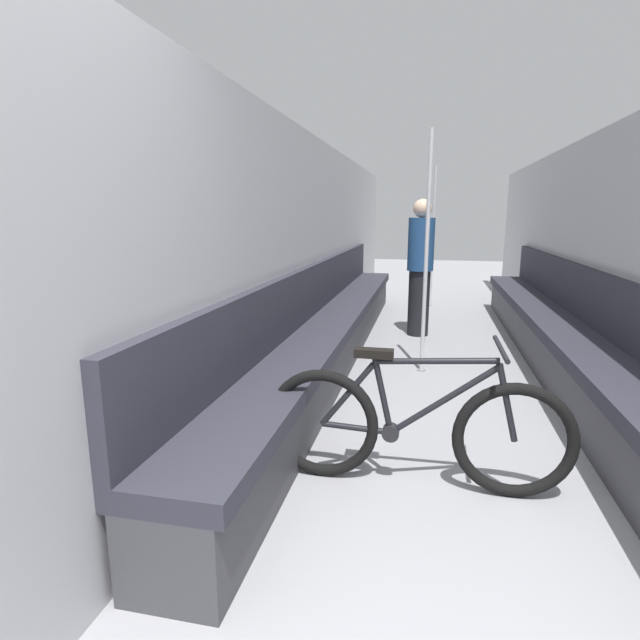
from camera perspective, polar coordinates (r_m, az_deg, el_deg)
wall_left at (r=5.01m, az=-1.06°, el=8.09°), size 0.10×11.00×2.14m
wall_right at (r=5.09m, az=29.26°, el=6.63°), size 0.10×11.00×2.14m
bench_seat_row_left at (r=4.90m, az=1.50°, el=-0.98°), size 0.48×6.64×0.95m
bench_seat_row_right at (r=4.96m, az=26.02°, el=-2.05°), size 0.48×6.64×0.95m
bicycle at (r=2.70m, az=10.71°, el=-12.05°), size 1.59×0.46×0.79m
grab_pole_near at (r=4.51m, az=12.05°, el=6.91°), size 0.08×0.08×2.12m
grab_pole_far at (r=7.93m, az=12.76°, el=8.99°), size 0.08×0.08×2.12m
passenger_standing at (r=5.94m, az=11.37°, el=6.00°), size 0.30×0.30×1.58m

